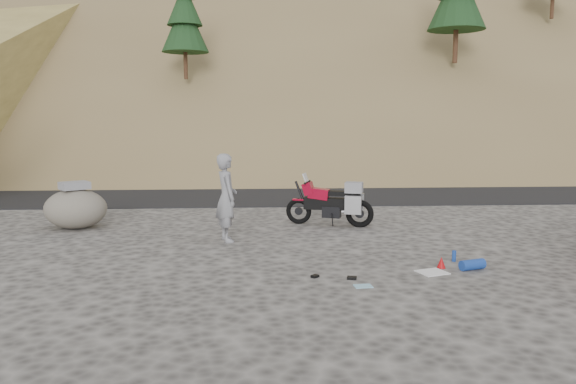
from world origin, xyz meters
name	(u,v)px	position (x,y,z in m)	size (l,w,h in m)	color
ground	(314,252)	(0.00, 0.00, 0.00)	(140.00, 140.00, 0.00)	#3D3A38
road	(287,191)	(0.00, 9.00, 0.00)	(120.00, 7.00, 0.05)	black
hillside	(265,21)	(-0.05, 40.88, 11.08)	(120.00, 73.00, 46.72)	brown
motorcycle	(333,203)	(0.74, 2.67, 0.54)	(2.07, 0.99, 1.27)	black
man	(227,241)	(-1.72, 1.14, 0.00)	(0.67, 0.44, 1.84)	gray
boulder	(76,208)	(-5.31, 2.70, 0.48)	(1.79, 1.67, 1.11)	#5E5851
gear_white_cloth	(432,272)	(1.82, -1.53, 0.01)	(0.45, 0.40, 0.02)	white
gear_blue_mat	(472,265)	(2.56, -1.39, 0.09)	(0.18, 0.18, 0.45)	#183B95
gear_bottle	(454,256)	(2.44, -0.83, 0.10)	(0.07, 0.07, 0.20)	#183B95
gear_funnel	(441,262)	(2.07, -1.25, 0.10)	(0.15, 0.15, 0.19)	#AD0B0F
gear_glove_a	(352,278)	(0.41, -1.83, 0.02)	(0.15, 0.11, 0.04)	black
gear_glove_b	(315,276)	(-0.17, -1.69, 0.02)	(0.12, 0.09, 0.04)	black
gear_blue_cloth	(363,286)	(0.52, -2.22, 0.01)	(0.28, 0.20, 0.01)	#89BCD4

